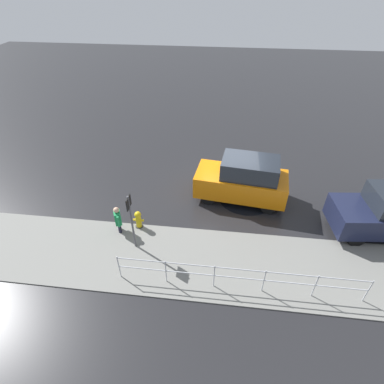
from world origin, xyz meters
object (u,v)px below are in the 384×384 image
fire_hydrant (138,220)px  sign_post (131,215)px  moving_hatchback (243,180)px  pedestrian (118,218)px

fire_hydrant → sign_post: size_ratio=0.33×
moving_hatchback → sign_post: 5.23m
moving_hatchback → sign_post: sign_post is taller
moving_hatchback → fire_hydrant: moving_hatchback is taller
sign_post → fire_hydrant: bearing=-82.9°
fire_hydrant → moving_hatchback: bearing=-150.1°
moving_hatchback → sign_post: bearing=40.5°
moving_hatchback → pedestrian: 5.49m
moving_hatchback → fire_hydrant: 4.76m
fire_hydrant → sign_post: 1.57m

